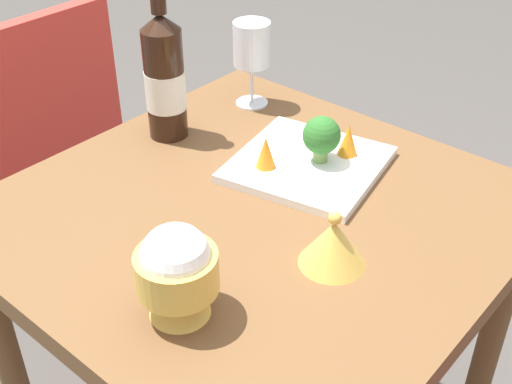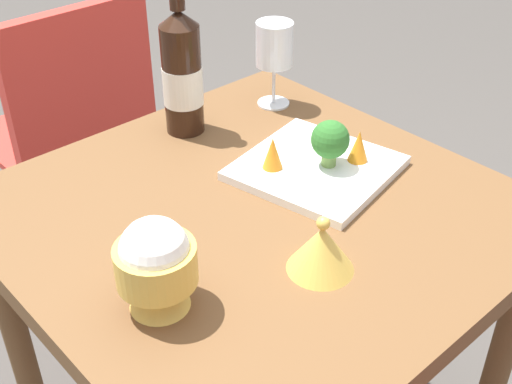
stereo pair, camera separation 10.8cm
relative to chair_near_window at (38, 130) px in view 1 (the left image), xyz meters
The scene contains 10 objects.
dining_table 0.85m from the chair_near_window, 83.24° to the left, with size 0.79×0.79×0.73m.
chair_near_window is the anchor object (origin of this frame).
wine_bottle 0.63m from the chair_near_window, 87.50° to the left, with size 0.08×0.08×0.31m.
wine_glass 0.69m from the chair_near_window, 107.39° to the left, with size 0.08×0.08×0.18m.
rice_bowl 1.02m from the chair_near_window, 69.03° to the left, with size 0.11×0.11×0.14m.
rice_bowl_lid 1.05m from the chair_near_window, 82.47° to the left, with size 0.10×0.10×0.09m.
serving_plate 0.85m from the chair_near_window, 93.70° to the left, with size 0.29×0.29×0.02m.
broccoli_floret 0.89m from the chair_near_window, 94.62° to the left, with size 0.07×0.07×0.09m.
carrot_garnish_left 0.91m from the chair_near_window, 97.78° to the left, with size 0.04×0.04×0.06m.
carrot_garnish_right 0.82m from the chair_near_window, 89.15° to the left, with size 0.04×0.04×0.06m.
Camera 1 is at (0.68, 0.58, 1.37)m, focal length 46.57 mm.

